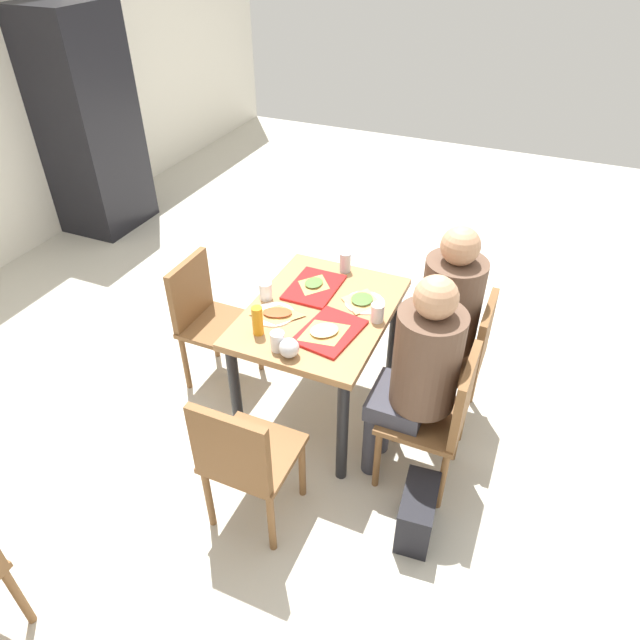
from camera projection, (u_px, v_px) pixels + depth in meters
ground_plane at (320, 407)px, 3.52m from camera, size 10.00×10.00×0.02m
main_table at (320, 326)px, 3.15m from camera, size 0.99×0.74×0.74m
chair_near_left at (440, 412)px, 2.81m from camera, size 0.40×0.40×0.84m
chair_near_right at (462, 354)px, 3.17m from camera, size 0.40×0.40×0.84m
chair_far_side at (207, 314)px, 3.47m from camera, size 0.40×0.40×0.84m
chair_left_end at (244, 457)px, 2.58m from camera, size 0.40×0.40×0.84m
person_in_red at (418, 368)px, 2.70m from camera, size 0.32×0.42×1.25m
person_in_brown_jacket at (443, 312)px, 3.07m from camera, size 0.32×0.42×1.25m
tray_red_near at (330, 332)px, 2.90m from camera, size 0.39×0.31×0.02m
tray_red_far at (314, 287)px, 3.24m from camera, size 0.36×0.26×0.02m
paper_plate_center at (274, 314)px, 3.03m from camera, size 0.22×0.22×0.01m
paper_plate_near_edge at (365, 303)px, 3.12m from camera, size 0.22×0.22×0.01m
pizza_slice_a at (324, 331)px, 2.88m from camera, size 0.27×0.27×0.02m
pizza_slice_b at (314, 283)px, 3.24m from camera, size 0.17×0.14×0.02m
pizza_slice_c at (277, 313)px, 3.02m from camera, size 0.20×0.25×0.02m
pizza_slice_d at (362, 300)px, 3.12m from camera, size 0.21×0.19×0.02m
plastic_cup_a at (266, 291)px, 3.13m from camera, size 0.07×0.07×0.10m
plastic_cup_b at (377, 313)px, 2.97m from camera, size 0.07×0.07×0.10m
plastic_cup_c at (278, 341)px, 2.77m from camera, size 0.07×0.07×0.10m
soda_can at (345, 262)px, 3.36m from camera, size 0.07×0.07×0.12m
condiment_bottle at (258, 321)px, 2.86m from camera, size 0.06×0.06×0.16m
foil_bundle at (289, 348)px, 2.73m from camera, size 0.10×0.10×0.10m
handbag at (417, 512)px, 2.75m from camera, size 0.33×0.19×0.28m
drink_fridge at (88, 123)px, 4.96m from camera, size 0.70×0.60×1.90m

